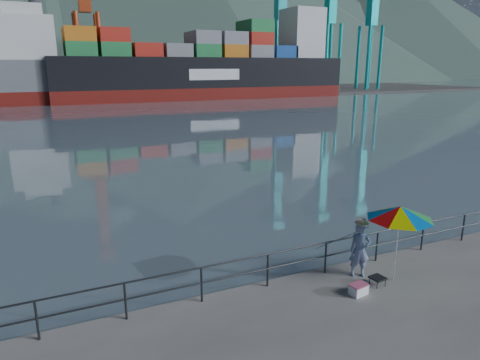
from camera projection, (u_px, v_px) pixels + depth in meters
name	position (u px, v px, depth m)	size (l,w,h in m)	color
harbor_water	(57.00, 87.00, 124.63)	(500.00, 280.00, 0.00)	slate
far_dock	(111.00, 94.00, 96.14)	(200.00, 40.00, 0.40)	#514F4C
guardrail	(236.00, 277.00, 11.81)	(22.00, 0.06, 1.03)	#2D3033
mountains	(132.00, 0.00, 199.26)	(600.00, 332.80, 80.00)	#385147
port_cranes	(212.00, 18.00, 92.51)	(116.00, 28.00, 38.40)	#B22514
container_stacks	(210.00, 78.00, 105.14)	(58.00, 5.40, 7.80)	#267F3F
fisherman	(360.00, 250.00, 12.74)	(0.61, 0.40, 1.67)	navy
beach_umbrella	(400.00, 213.00, 12.14)	(2.35, 2.35, 2.31)	white
folding_stool	(378.00, 281.00, 12.36)	(0.44, 0.44, 0.26)	black
cooler_bag	(358.00, 290.00, 11.86)	(0.48, 0.32, 0.28)	white
fishing_rod	(339.00, 265.00, 13.67)	(0.02, 0.02, 2.30)	black
container_ship	(214.00, 67.00, 84.32)	(57.43, 9.57, 18.10)	maroon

